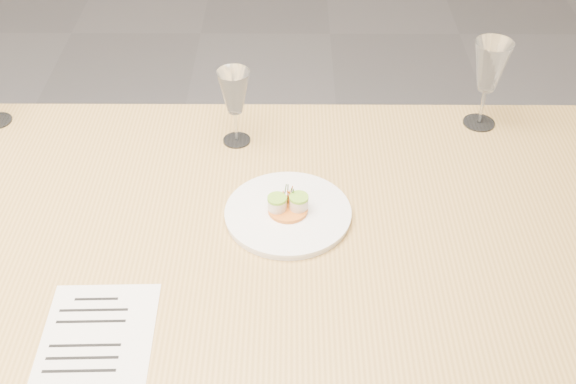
{
  "coord_description": "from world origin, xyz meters",
  "views": [
    {
      "loc": [
        0.47,
        -1.04,
        1.74
      ],
      "look_at": [
        0.46,
        0.09,
        0.8
      ],
      "focal_mm": 45.0,
      "sensor_mm": 36.0,
      "label": 1
    }
  ],
  "objects_px": {
    "dinner_plate": "(288,213)",
    "wine_glass_2": "(490,68)",
    "wine_glass_1": "(234,94)",
    "recipe_sheet": "(97,337)",
    "dining_table": "(63,264)"
  },
  "relations": [
    {
      "from": "dinner_plate",
      "to": "recipe_sheet",
      "type": "height_order",
      "value": "dinner_plate"
    },
    {
      "from": "dining_table",
      "to": "recipe_sheet",
      "type": "xyz_separation_m",
      "value": [
        0.13,
        -0.24,
        0.07
      ]
    },
    {
      "from": "dining_table",
      "to": "wine_glass_2",
      "type": "relative_size",
      "value": 10.97
    },
    {
      "from": "dinner_plate",
      "to": "recipe_sheet",
      "type": "relative_size",
      "value": 1.04
    },
    {
      "from": "dinner_plate",
      "to": "wine_glass_1",
      "type": "distance_m",
      "value": 0.32
    },
    {
      "from": "dining_table",
      "to": "recipe_sheet",
      "type": "distance_m",
      "value": 0.29
    },
    {
      "from": "dinner_plate",
      "to": "wine_glass_2",
      "type": "distance_m",
      "value": 0.59
    },
    {
      "from": "dinner_plate",
      "to": "wine_glass_2",
      "type": "xyz_separation_m",
      "value": [
        0.46,
        0.34,
        0.14
      ]
    },
    {
      "from": "wine_glass_1",
      "to": "wine_glass_2",
      "type": "height_order",
      "value": "wine_glass_2"
    },
    {
      "from": "recipe_sheet",
      "to": "dinner_plate",
      "type": "bearing_deg",
      "value": 42.31
    },
    {
      "from": "dining_table",
      "to": "wine_glass_2",
      "type": "distance_m",
      "value": 1.04
    },
    {
      "from": "dinner_plate",
      "to": "wine_glass_2",
      "type": "bearing_deg",
      "value": 36.65
    },
    {
      "from": "wine_glass_1",
      "to": "wine_glass_2",
      "type": "relative_size",
      "value": 0.85
    },
    {
      "from": "dining_table",
      "to": "wine_glass_2",
      "type": "bearing_deg",
      "value": 24.3
    },
    {
      "from": "wine_glass_1",
      "to": "wine_glass_2",
      "type": "bearing_deg",
      "value": 7.39
    }
  ]
}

